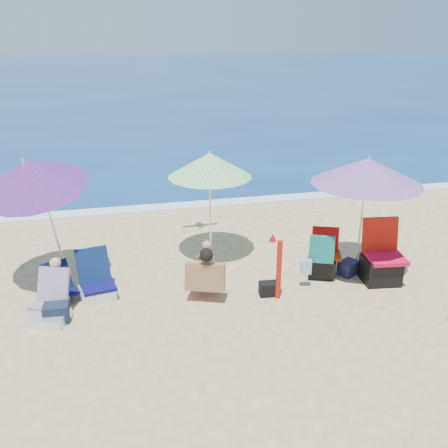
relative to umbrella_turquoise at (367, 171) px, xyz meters
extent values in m
plane|color=#D8BC84|center=(-2.16, -0.84, -1.91)|extent=(120.00, 120.00, 0.00)
cube|color=navy|center=(-2.16, 44.16, -1.96)|extent=(120.00, 80.00, 0.12)
cube|color=white|center=(-2.16, 4.26, -1.89)|extent=(120.00, 0.50, 0.04)
cylinder|color=silver|center=(0.00, 0.03, -0.91)|extent=(0.04, 0.04, 1.99)
cone|color=#F52099|center=(0.00, 0.00, 0.00)|extent=(2.08, 2.08, 0.45)
cylinder|color=silver|center=(0.00, -0.03, 0.20)|extent=(0.03, 0.03, 0.12)
cylinder|color=white|center=(-2.46, 1.32, -0.96)|extent=(0.04, 0.04, 1.91)
cone|color=green|center=(-2.47, 1.31, -0.08)|extent=(1.58, 1.58, 0.45)
cylinder|color=white|center=(-2.47, 1.31, 0.12)|extent=(0.03, 0.03, 0.12)
cylinder|color=white|center=(-5.33, 1.14, -0.90)|extent=(0.25, 0.50, 1.97)
cone|color=#A71758|center=(-5.50, 0.86, 0.06)|extent=(2.35, 2.38, 0.91)
cylinder|color=silver|center=(-5.58, 0.74, 0.28)|extent=(0.06, 0.07, 0.14)
cylinder|color=#B5190C|center=(-1.71, -0.57, -1.40)|extent=(0.10, 0.10, 1.03)
cone|color=#A20D0B|center=(-1.82, -0.50, -0.84)|extent=(0.14, 0.14, 0.13)
cube|color=#0C0D46|center=(-4.60, 0.12, -1.72)|extent=(0.61, 0.56, 0.06)
cube|color=#0D1D48|center=(-4.67, 0.38, -1.43)|extent=(0.58, 0.40, 0.56)
cube|color=white|center=(-4.63, 0.11, -1.83)|extent=(0.63, 0.58, 0.17)
cube|color=#BF6B43|center=(-5.36, -0.23, -1.73)|extent=(0.61, 0.58, 0.06)
cube|color=#CF5B49|center=(-5.26, -0.14, -1.47)|extent=(0.56, 0.44, 0.53)
cube|color=white|center=(-5.33, -0.52, -1.83)|extent=(0.64, 0.60, 0.16)
cube|color=red|center=(0.26, -0.48, -1.44)|extent=(0.70, 0.64, 0.07)
cube|color=#AB160C|center=(0.27, -0.19, -1.12)|extent=(0.65, 0.26, 0.63)
cube|color=black|center=(0.22, -0.43, -1.69)|extent=(0.67, 0.62, 0.45)
cube|color=#9E2A0B|center=(-0.56, 0.09, -1.55)|extent=(0.60, 0.57, 0.05)
cube|color=#9E0C0B|center=(-0.56, 0.24, -1.31)|extent=(0.49, 0.30, 0.48)
cube|color=black|center=(-0.69, 0.00, -1.74)|extent=(0.58, 0.55, 0.34)
cube|color=#0A8165|center=(-0.83, -0.23, -1.27)|extent=(0.45, 0.29, 0.48)
cube|color=#85B8D5|center=(-1.14, -0.32, -1.53)|extent=(0.20, 0.12, 0.26)
imported|color=tan|center=(-2.81, -0.06, -1.45)|extent=(0.39, 0.32, 0.93)
cube|color=#2F0F6B|center=(-2.82, -0.11, -1.72)|extent=(0.64, 0.60, 0.06)
cube|color=#3A0E67|center=(-2.90, -0.39, -1.48)|extent=(0.68, 0.43, 0.47)
sphere|color=black|center=(-2.88, -0.40, -1.08)|extent=(0.23, 0.23, 0.23)
imported|color=tan|center=(-5.20, 0.25, -1.55)|extent=(0.43, 0.39, 0.73)
cube|color=#0C0B42|center=(-5.16, 0.11, -1.75)|extent=(0.56, 0.53, 0.05)
cube|color=#0B1342|center=(-5.26, 0.25, -1.51)|extent=(0.51, 0.41, 0.47)
sphere|color=tan|center=(-5.22, 0.06, -1.19)|extent=(0.18, 0.18, 0.18)
cube|color=#161F32|center=(-5.22, -0.49, -1.77)|extent=(0.39, 0.29, 0.29)
cube|color=#1B1D3D|center=(-0.20, -0.05, -1.78)|extent=(0.42, 0.39, 0.26)
cube|color=black|center=(-1.84, -0.45, -1.80)|extent=(0.32, 0.23, 0.23)
camera|label=1|loc=(-4.20, -7.40, 2.26)|focal=39.78mm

